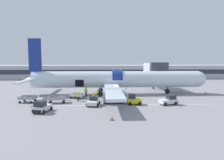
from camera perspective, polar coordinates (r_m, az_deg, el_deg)
ground_plane at (r=37.80m, az=2.50°, el=-5.23°), size 500.00×500.00×0.00m
apron_marking_line at (r=32.33m, az=4.11°, el=-7.12°), size 28.49×0.35×0.01m
terminal_strip at (r=80.07m, az=-0.38°, el=2.42°), size 102.92×13.07×5.10m
jet_bridge_stub at (r=49.36m, az=12.10°, el=2.90°), size 3.85×10.45×6.66m
airplane at (r=41.96m, az=0.67°, el=-0.03°), size 38.48×35.34×11.56m
baggage_tug_lead at (r=33.66m, az=15.99°, el=-5.64°), size 3.22×2.29×1.60m
baggage_tug_mid at (r=32.65m, az=6.19°, el=-5.72°), size 2.43×1.74×1.78m
baggage_tug_rear at (r=32.04m, az=-5.31°, el=-6.10°), size 2.29×3.27×1.44m
baggage_tug_spare at (r=29.44m, az=-19.39°, el=-7.34°), size 2.44×3.28×1.61m
baggage_cart_loading at (r=38.29m, az=-9.82°, el=-4.48°), size 3.56×2.51×0.95m
baggage_cart_queued at (r=34.85m, az=-15.38°, el=-5.38°), size 4.09×2.06×1.15m
baggage_cart_empty at (r=36.99m, az=-22.87°, el=-5.03°), size 3.68×2.22×1.12m
ground_crew_loader_a at (r=35.59m, az=-9.75°, el=-4.53°), size 0.51×0.58×1.70m
ground_crew_loader_b at (r=35.30m, az=-5.21°, el=-4.63°), size 0.56×0.38×1.62m
ground_crew_driver at (r=38.27m, az=-4.28°, el=-3.79°), size 0.43×0.58×1.65m
ground_crew_supervisor at (r=39.95m, az=-7.44°, el=-3.26°), size 0.64×0.43×1.85m
safety_cone_nose at (r=46.37m, az=25.13°, el=-3.34°), size 0.56×0.56×0.67m
safety_cone_engine_left at (r=24.33m, az=-0.05°, el=-10.75°), size 0.47×0.47×0.61m
safety_cone_wingtip at (r=33.71m, az=2.85°, el=-5.97°), size 0.45×0.45×0.75m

